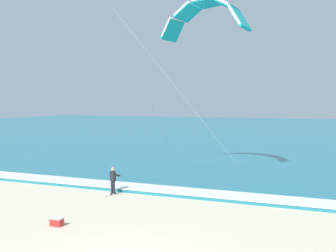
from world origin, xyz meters
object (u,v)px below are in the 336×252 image
at_px(kitesurfer, 113,179).
at_px(cooler_box, 57,222).
at_px(kite_primary, 204,14).
at_px(surfboard, 113,194).

xyz_separation_m(kitesurfer, cooler_box, (0.95, -6.68, -0.74)).
distance_m(kite_primary, cooler_box, 19.05).
relative_size(kite_primary, cooler_box, 21.09).
distance_m(surfboard, cooler_box, 6.73).
relative_size(kitesurfer, kite_primary, 0.14).
height_order(kite_primary, cooler_box, kite_primary).
bearing_deg(kitesurfer, kite_primary, 67.27).
bearing_deg(cooler_box, kitesurfer, 98.06).
height_order(surfboard, kite_primary, kite_primary).
height_order(surfboard, kitesurfer, kitesurfer).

